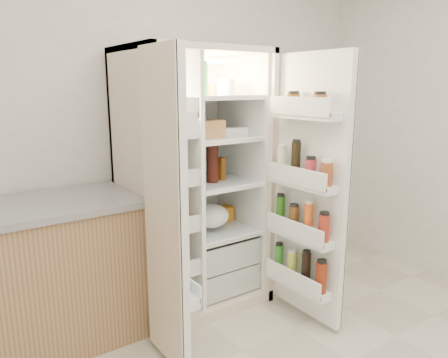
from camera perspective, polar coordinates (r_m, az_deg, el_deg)
wall_back at (r=3.22m, az=-9.46°, el=8.64°), size 4.00×0.02×2.70m
refrigerator at (r=3.07m, az=-4.32°, el=-2.90°), size 0.92×0.70×1.80m
freezer_door at (r=2.28m, az=-7.78°, el=-4.59°), size 0.15×0.40×1.72m
fridge_door at (r=2.79m, az=11.33°, el=-1.93°), size 0.17×0.58×1.72m
kitchen_counter at (r=2.80m, az=-24.18°, el=-11.97°), size 1.23×0.66×0.89m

